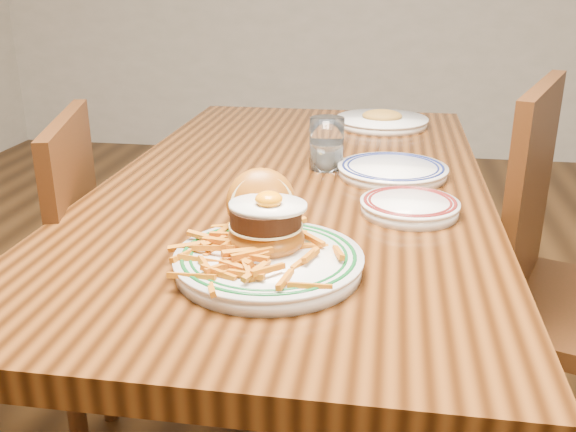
% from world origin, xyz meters
% --- Properties ---
extents(table, '(0.85, 1.60, 0.75)m').
position_xyz_m(table, '(0.00, 0.00, 0.66)').
color(table, black).
rests_on(table, floor).
extents(chair_left, '(0.53, 0.53, 0.91)m').
position_xyz_m(chair_left, '(-0.59, -0.18, 0.49)').
color(chair_left, '#3A1A0C').
rests_on(chair_left, floor).
extents(main_plate, '(0.30, 0.32, 0.14)m').
position_xyz_m(main_plate, '(0.02, -0.47, 0.79)').
color(main_plate, white).
rests_on(main_plate, table).
extents(side_plate, '(0.19, 0.20, 0.03)m').
position_xyz_m(side_plate, '(0.25, -0.19, 0.77)').
color(side_plate, white).
rests_on(side_plate, table).
extents(rear_plate, '(0.25, 0.25, 0.03)m').
position_xyz_m(rear_plate, '(0.22, 0.06, 0.77)').
color(rear_plate, white).
rests_on(rear_plate, table).
extents(water_glass, '(0.08, 0.08, 0.12)m').
position_xyz_m(water_glass, '(0.06, 0.09, 0.80)').
color(water_glass, white).
rests_on(water_glass, table).
extents(far_plate, '(0.28, 0.28, 0.05)m').
position_xyz_m(far_plate, '(0.18, 0.57, 0.77)').
color(far_plate, white).
rests_on(far_plate, table).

